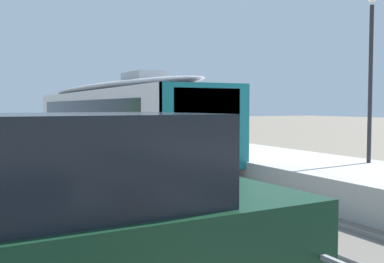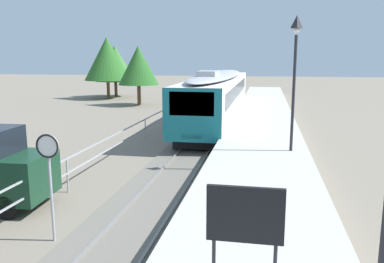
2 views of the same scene
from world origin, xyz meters
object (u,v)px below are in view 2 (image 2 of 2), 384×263
object	(u,v)px
commuter_train	(218,93)
speed_limit_sign	(48,161)
platform_notice_board	(245,219)
platform_lamp_mid_platform	(295,58)

from	to	relation	value
commuter_train	speed_limit_sign	world-z (taller)	commuter_train
platform_notice_board	speed_limit_sign	size ratio (longest dim) A/B	0.64
commuter_train	platform_lamp_mid_platform	xyz separation A→B (m)	(4.46, -12.07, 2.47)
platform_lamp_mid_platform	platform_notice_board	bearing A→B (deg)	-97.38
platform_notice_board	platform_lamp_mid_platform	bearing A→B (deg)	82.62
commuter_train	platform_notice_board	xyz separation A→B (m)	(3.13, -22.37, 0.04)
platform_lamp_mid_platform	speed_limit_sign	size ratio (longest dim) A/B	1.91
commuter_train	speed_limit_sign	bearing A→B (deg)	-95.38
platform_lamp_mid_platform	platform_notice_board	world-z (taller)	platform_lamp_mid_platform
speed_limit_sign	platform_lamp_mid_platform	bearing A→B (deg)	49.94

